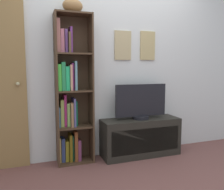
{
  "coord_description": "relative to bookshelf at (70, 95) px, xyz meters",
  "views": [
    {
      "loc": [
        -1.08,
        -1.84,
        1.18
      ],
      "look_at": [
        -0.13,
        0.85,
        0.85
      ],
      "focal_mm": 37.19,
      "sensor_mm": 36.0,
      "label": 1
    }
  ],
  "objects": [
    {
      "name": "tv_stand",
      "position": [
        0.92,
        -0.09,
        -0.6
      ],
      "size": [
        1.07,
        0.35,
        0.5
      ],
      "color": "black",
      "rests_on": "ground"
    },
    {
      "name": "back_wall",
      "position": [
        0.62,
        0.12,
        0.36
      ],
      "size": [
        4.8,
        0.08,
        2.43
      ],
      "color": "silver",
      "rests_on": "ground"
    },
    {
      "name": "football",
      "position": [
        0.04,
        -0.03,
        1.06
      ],
      "size": [
        0.26,
        0.19,
        0.16
      ],
      "primitive_type": "ellipsoid",
      "rotation": [
        0.0,
        0.0,
        0.14
      ],
      "color": "olive",
      "rests_on": "bookshelf"
    },
    {
      "name": "television",
      "position": [
        0.92,
        -0.09,
        -0.12
      ],
      "size": [
        0.72,
        0.22,
        0.47
      ],
      "color": "black",
      "rests_on": "tv_stand"
    },
    {
      "name": "bookshelf",
      "position": [
        0.0,
        0.0,
        0.0
      ],
      "size": [
        0.45,
        0.25,
        1.83
      ],
      "color": "#432F1F",
      "rests_on": "ground"
    }
  ]
}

